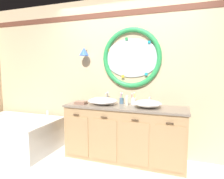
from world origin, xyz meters
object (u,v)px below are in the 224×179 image
at_px(toothbrush_holder_left, 122,100).
at_px(toothbrush_holder_right, 133,101).
at_px(sink_basin_right, 148,104).
at_px(soap_dispenser, 127,101).
at_px(folded_hand_towel, 81,103).
at_px(bathtub, 15,131).
at_px(sink_basin_left, 103,101).

bearing_deg(toothbrush_holder_left, toothbrush_holder_right, -2.03).
xyz_separation_m(sink_basin_right, toothbrush_holder_right, (-0.26, 0.18, -0.00)).
bearing_deg(soap_dispenser, folded_hand_towel, -168.56).
bearing_deg(soap_dispenser, toothbrush_holder_right, 53.02).
bearing_deg(bathtub, soap_dispenser, 9.81).
relative_size(bathtub, sink_basin_left, 3.19).
bearing_deg(sink_basin_left, soap_dispenser, 10.69).
xyz_separation_m(toothbrush_holder_left, folded_hand_towel, (-0.61, -0.26, -0.03)).
distance_m(toothbrush_holder_left, toothbrush_holder_right, 0.20).
height_order(toothbrush_holder_left, folded_hand_towel, toothbrush_holder_left).
xyz_separation_m(soap_dispenser, folded_hand_towel, (-0.73, -0.15, -0.05)).
distance_m(sink_basin_right, folded_hand_towel, 1.07).
height_order(sink_basin_right, folded_hand_towel, sink_basin_right).
bearing_deg(sink_basin_right, toothbrush_holder_left, 157.97).
bearing_deg(toothbrush_holder_left, sink_basin_left, -144.51).
relative_size(sink_basin_left, folded_hand_towel, 2.43).
relative_size(soap_dispenser, folded_hand_towel, 0.89).
xyz_separation_m(bathtub, toothbrush_holder_left, (1.83, 0.45, 0.58)).
height_order(sink_basin_right, toothbrush_holder_right, toothbrush_holder_right).
xyz_separation_m(toothbrush_holder_left, toothbrush_holder_right, (0.20, -0.01, 0.00)).
bearing_deg(toothbrush_holder_left, folded_hand_towel, -156.86).
height_order(toothbrush_holder_left, soap_dispenser, toothbrush_holder_left).
distance_m(sink_basin_right, soap_dispenser, 0.34).
relative_size(bathtub, sink_basin_right, 3.58).
distance_m(bathtub, toothbrush_holder_left, 1.97).
xyz_separation_m(sink_basin_left, soap_dispenser, (0.38, 0.07, 0.01)).
xyz_separation_m(bathtub, sink_basin_right, (2.29, 0.27, 0.58)).
bearing_deg(sink_basin_left, sink_basin_right, -0.00).
height_order(bathtub, folded_hand_towel, folded_hand_towel).
xyz_separation_m(toothbrush_holder_left, soap_dispenser, (0.12, -0.11, 0.02)).
bearing_deg(toothbrush_holder_right, folded_hand_towel, -162.60).
bearing_deg(folded_hand_towel, bathtub, -171.17).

